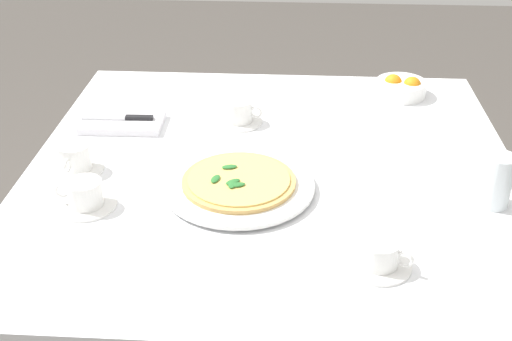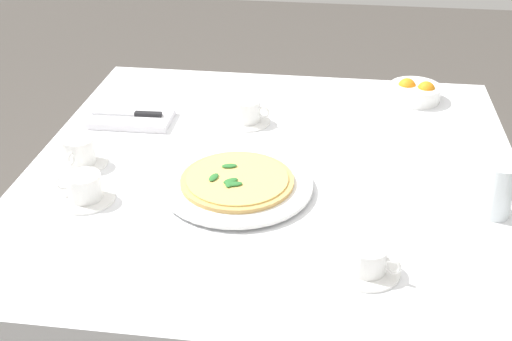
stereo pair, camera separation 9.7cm
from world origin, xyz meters
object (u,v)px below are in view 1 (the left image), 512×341
(coffee_cup_center_back, at_px, (75,159))
(citrus_bowl, at_px, (401,87))
(napkin_folded, at_px, (122,122))
(pizza, at_px, (239,181))
(pizza_plate, at_px, (239,186))
(coffee_cup_left_edge, at_px, (239,113))
(dinner_knife, at_px, (121,118))
(water_glass_far_right, at_px, (496,183))
(coffee_cup_back_corner, at_px, (380,255))
(coffee_cup_far_left, at_px, (85,195))

(coffee_cup_center_back, distance_m, citrus_bowl, 0.98)
(coffee_cup_center_back, relative_size, napkin_folded, 0.60)
(citrus_bowl, bearing_deg, coffee_cup_center_back, 31.02)
(pizza, height_order, coffee_cup_center_back, coffee_cup_center_back)
(pizza_plate, bearing_deg, coffee_cup_left_edge, -85.34)
(dinner_knife, relative_size, citrus_bowl, 1.30)
(water_glass_far_right, height_order, dinner_knife, water_glass_far_right)
(coffee_cup_back_corner, relative_size, citrus_bowl, 0.87)
(napkin_folded, height_order, dinner_knife, dinner_knife)
(pizza_plate, xyz_separation_m, coffee_cup_far_left, (0.33, 0.09, 0.02))
(pizza_plate, relative_size, water_glass_far_right, 2.85)
(pizza_plate, relative_size, napkin_folded, 1.56)
(coffee_cup_center_back, bearing_deg, napkin_folded, -101.88)
(pizza_plate, height_order, pizza, pizza)
(pizza_plate, relative_size, citrus_bowl, 2.31)
(coffee_cup_center_back, bearing_deg, coffee_cup_far_left, 114.36)
(coffee_cup_back_corner, height_order, water_glass_far_right, water_glass_far_right)
(pizza, xyz_separation_m, napkin_folded, (0.35, -0.31, -0.01))
(coffee_cup_back_corner, bearing_deg, citrus_bowl, -100.22)
(pizza_plate, bearing_deg, water_glass_far_right, 177.35)
(pizza, height_order, coffee_cup_left_edge, coffee_cup_left_edge)
(coffee_cup_back_corner, distance_m, water_glass_far_right, 0.36)
(coffee_cup_back_corner, xyz_separation_m, citrus_bowl, (-0.15, -0.83, -0.00))
(coffee_cup_back_corner, xyz_separation_m, napkin_folded, (0.64, -0.57, -0.02))
(coffee_cup_left_edge, bearing_deg, coffee_cup_back_corner, 117.71)
(pizza, bearing_deg, coffee_cup_back_corner, 138.40)
(water_glass_far_right, relative_size, napkin_folded, 0.55)
(coffee_cup_left_edge, relative_size, napkin_folded, 0.59)
(pizza_plate, height_order, napkin_folded, napkin_folded)
(dinner_knife, bearing_deg, napkin_folded, -180.00)
(pizza, bearing_deg, water_glass_far_right, 177.37)
(pizza_plate, relative_size, coffee_cup_center_back, 2.62)
(coffee_cup_far_left, bearing_deg, water_glass_far_right, -175.99)
(coffee_cup_far_left, bearing_deg, coffee_cup_left_edge, -124.42)
(coffee_cup_left_edge, xyz_separation_m, coffee_cup_center_back, (0.37, 0.29, 0.00))
(coffee_cup_left_edge, relative_size, dinner_knife, 0.67)
(coffee_cup_far_left, bearing_deg, pizza_plate, -164.89)
(water_glass_far_right, relative_size, dinner_knife, 0.62)
(napkin_folded, bearing_deg, water_glass_far_right, 158.63)
(coffee_cup_far_left, height_order, water_glass_far_right, water_glass_far_right)
(coffee_cup_back_corner, bearing_deg, water_glass_far_right, -139.48)
(water_glass_far_right, bearing_deg, coffee_cup_far_left, 4.01)
(pizza, relative_size, coffee_cup_back_corner, 2.00)
(pizza, relative_size, dinner_knife, 1.33)
(dinner_knife, bearing_deg, coffee_cup_left_edge, -175.17)
(pizza, height_order, dinner_knife, pizza)
(napkin_folded, xyz_separation_m, citrus_bowl, (-0.79, -0.25, 0.02))
(dinner_knife, bearing_deg, pizza_plate, 136.18)
(pizza, xyz_separation_m, coffee_cup_left_edge, (0.03, -0.35, 0.00))
(pizza_plate, xyz_separation_m, coffee_cup_center_back, (0.40, -0.06, 0.02))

